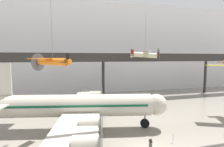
{
  "coord_description": "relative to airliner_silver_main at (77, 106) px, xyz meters",
  "views": [
    {
      "loc": [
        -8.76,
        -16.44,
        10.18
      ],
      "look_at": [
        -2.78,
        6.29,
        8.02
      ],
      "focal_mm": 28.0,
      "sensor_mm": 36.0,
      "label": 1
    }
  ],
  "objects": [
    {
      "name": "mezzanine_walkway",
      "position": [
        7.46,
        16.34,
        6.11
      ],
      "size": [
        110.0,
        3.2,
        11.18
      ],
      "color": "#2D2B28",
      "rests_on": "ground"
    },
    {
      "name": "hangar_back_wall",
      "position": [
        7.46,
        25.85,
        9.64
      ],
      "size": [
        140.0,
        3.0,
        26.01
      ],
      "color": "white",
      "rests_on": "ground"
    },
    {
      "name": "suspended_plane_orange_highwing",
      "position": [
        -2.9,
        -2.07,
        6.35
      ],
      "size": [
        5.2,
        5.56,
        11.4
      ],
      "rotation": [
        0.0,
        0.0,
        2.49
      ],
      "color": "orange"
    },
    {
      "name": "info_sign_pedestal",
      "position": [
        7.62,
        -7.54,
        -2.91
      ],
      "size": [
        0.21,
        0.77,
        1.24
      ],
      "rotation": [
        0.0,
        0.0,
        0.14
      ],
      "color": "#4C4C51",
      "rests_on": "ground"
    },
    {
      "name": "airliner_silver_main",
      "position": [
        0.0,
        0.0,
        0.0
      ],
      "size": [
        26.05,
        30.02,
        9.37
      ],
      "rotation": [
        0.0,
        0.0,
        -0.2
      ],
      "color": "beige",
      "rests_on": "ground"
    },
    {
      "name": "stanchion_barrier",
      "position": [
        10.94,
        -6.88,
        -3.04
      ],
      "size": [
        0.36,
        0.36,
        1.08
      ],
      "color": "#B2B5BA",
      "rests_on": "ground"
    },
    {
      "name": "suspended_plane_cream_biplane",
      "position": [
        15.65,
        11.05,
        7.38
      ],
      "size": [
        6.61,
        7.76,
        10.42
      ],
      "rotation": [
        0.0,
        0.0,
        5.95
      ],
      "color": "beige"
    }
  ]
}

